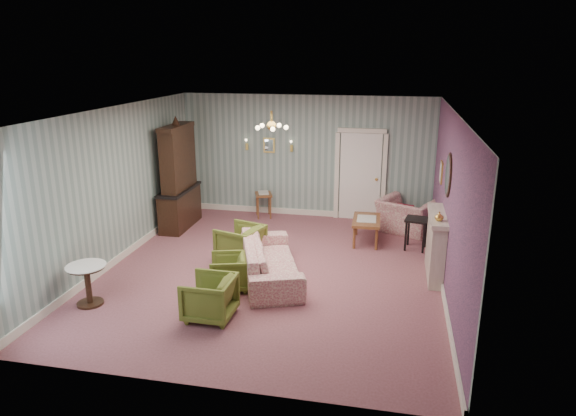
% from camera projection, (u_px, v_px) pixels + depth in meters
% --- Properties ---
extents(floor, '(7.00, 7.00, 0.00)m').
position_uv_depth(floor, '(273.00, 271.00, 9.47)').
color(floor, '#8E525C').
rests_on(floor, ground).
extents(ceiling, '(7.00, 7.00, 0.00)m').
position_uv_depth(ceiling, '(271.00, 111.00, 8.63)').
color(ceiling, white).
rests_on(ceiling, ground).
extents(wall_back, '(6.00, 0.00, 6.00)m').
position_uv_depth(wall_back, '(306.00, 157.00, 12.33)').
color(wall_back, gray).
rests_on(wall_back, ground).
extents(wall_front, '(6.00, 0.00, 6.00)m').
position_uv_depth(wall_front, '(199.00, 276.00, 5.77)').
color(wall_front, gray).
rests_on(wall_front, ground).
extents(wall_left, '(0.00, 7.00, 7.00)m').
position_uv_depth(wall_left, '(115.00, 186.00, 9.63)').
color(wall_left, gray).
rests_on(wall_left, ground).
extents(wall_right, '(0.00, 7.00, 7.00)m').
position_uv_depth(wall_right, '(450.00, 204.00, 8.47)').
color(wall_right, gray).
rests_on(wall_right, ground).
extents(wall_right_floral, '(0.00, 7.00, 7.00)m').
position_uv_depth(wall_right_floral, '(450.00, 204.00, 8.47)').
color(wall_right_floral, '#B55A83').
rests_on(wall_right_floral, ground).
extents(door, '(1.12, 0.12, 2.16)m').
position_uv_depth(door, '(360.00, 175.00, 12.15)').
color(door, white).
rests_on(door, floor).
extents(olive_chair_a, '(0.67, 0.72, 0.73)m').
position_uv_depth(olive_chair_a, '(209.00, 296.00, 7.70)').
color(olive_chair_a, '#5D6724').
rests_on(olive_chair_a, floor).
extents(olive_chair_b, '(0.75, 0.77, 0.65)m').
position_uv_depth(olive_chair_b, '(230.00, 270.00, 8.69)').
color(olive_chair_b, '#5D6724').
rests_on(olive_chair_b, floor).
extents(olive_chair_c, '(0.90, 0.93, 0.78)m').
position_uv_depth(olive_chair_c, '(240.00, 241.00, 9.84)').
color(olive_chair_c, '#5D6724').
rests_on(olive_chair_c, floor).
extents(sofa_chintz, '(1.41, 2.39, 0.90)m').
position_uv_depth(sofa_chintz, '(270.00, 254.00, 9.07)').
color(sofa_chintz, '#A04054').
rests_on(sofa_chintz, floor).
extents(wingback_chair, '(1.35, 1.17, 1.00)m').
position_uv_depth(wingback_chair, '(407.00, 210.00, 11.42)').
color(wingback_chair, '#A04054').
rests_on(wingback_chair, floor).
extents(dresser, '(0.53, 1.49, 2.47)m').
position_uv_depth(dresser, '(178.00, 174.00, 11.55)').
color(dresser, black).
rests_on(dresser, floor).
extents(fireplace, '(0.30, 1.40, 1.16)m').
position_uv_depth(fireplace, '(436.00, 245.00, 9.12)').
color(fireplace, beige).
rests_on(fireplace, floor).
extents(mantel_vase, '(0.15, 0.15, 0.15)m').
position_uv_depth(mantel_vase, '(439.00, 216.00, 8.56)').
color(mantel_vase, gold).
rests_on(mantel_vase, fireplace).
extents(oval_mirror, '(0.04, 0.76, 0.84)m').
position_uv_depth(oval_mirror, '(448.00, 175.00, 8.73)').
color(oval_mirror, white).
rests_on(oval_mirror, wall_right).
extents(framed_print, '(0.04, 0.34, 0.42)m').
position_uv_depth(framed_print, '(441.00, 172.00, 10.07)').
color(framed_print, gold).
rests_on(framed_print, wall_right).
extents(coffee_table, '(0.58, 1.02, 0.51)m').
position_uv_depth(coffee_table, '(366.00, 230.00, 10.85)').
color(coffee_table, brown).
rests_on(coffee_table, floor).
extents(side_table_black, '(0.51, 0.51, 0.66)m').
position_uv_depth(side_table_black, '(416.00, 234.00, 10.42)').
color(side_table_black, black).
rests_on(side_table_black, floor).
extents(pedestal_table, '(0.73, 0.73, 0.67)m').
position_uv_depth(pedestal_table, '(88.00, 285.00, 8.13)').
color(pedestal_table, black).
rests_on(pedestal_table, floor).
extents(nesting_table, '(0.52, 0.59, 0.64)m').
position_uv_depth(nesting_table, '(264.00, 204.00, 12.52)').
color(nesting_table, brown).
rests_on(nesting_table, floor).
extents(gilt_mirror_back, '(0.28, 0.06, 0.36)m').
position_uv_depth(gilt_mirror_back, '(269.00, 145.00, 12.40)').
color(gilt_mirror_back, gold).
rests_on(gilt_mirror_back, wall_back).
extents(sconce_left, '(0.16, 0.12, 0.30)m').
position_uv_depth(sconce_left, '(247.00, 145.00, 12.48)').
color(sconce_left, gold).
rests_on(sconce_left, wall_back).
extents(sconce_right, '(0.16, 0.12, 0.30)m').
position_uv_depth(sconce_right, '(291.00, 146.00, 12.27)').
color(sconce_right, gold).
rests_on(sconce_right, wall_back).
extents(chandelier, '(0.56, 0.56, 0.36)m').
position_uv_depth(chandelier, '(272.00, 127.00, 8.71)').
color(chandelier, gold).
rests_on(chandelier, ceiling).
extents(burgundy_cushion, '(0.41, 0.28, 0.39)m').
position_uv_depth(burgundy_cushion, '(405.00, 213.00, 11.29)').
color(burgundy_cushion, maroon).
rests_on(burgundy_cushion, wingback_chair).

